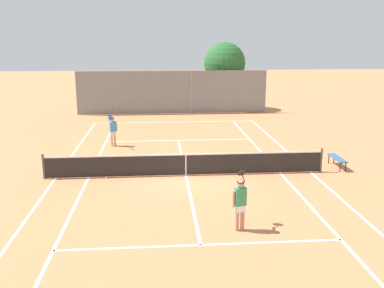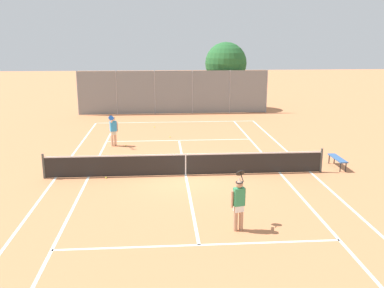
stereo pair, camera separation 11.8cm
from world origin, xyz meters
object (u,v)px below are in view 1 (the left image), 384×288
at_px(loose_tennis_ball_3, 169,137).
at_px(loose_tennis_ball_2, 106,178).
at_px(player_far_left, 113,129).
at_px(loose_tennis_ball_1, 115,130).
at_px(tennis_net, 186,164).
at_px(courtside_bench, 337,159).
at_px(tree_behind_left, 225,64).
at_px(loose_tennis_ball_0, 125,146).
at_px(loose_tennis_ball_4, 154,127).
at_px(player_near_side, 240,202).

bearing_deg(loose_tennis_ball_3, loose_tennis_ball_2, -111.28).
distance_m(player_far_left, loose_tennis_ball_1, 4.11).
distance_m(tennis_net, courtside_bench, 6.97).
bearing_deg(tree_behind_left, loose_tennis_ball_2, -113.69).
xyz_separation_m(tennis_net, loose_tennis_ball_0, (-2.95, 5.27, -0.48)).
relative_size(player_far_left, courtside_bench, 1.18).
bearing_deg(tree_behind_left, tennis_net, -104.00).
bearing_deg(loose_tennis_ball_2, courtside_bench, 4.40).
bearing_deg(loose_tennis_ball_0, loose_tennis_ball_4, 72.85).
xyz_separation_m(tennis_net, loose_tennis_ball_4, (-1.44, 10.15, -0.48)).
distance_m(player_near_side, loose_tennis_ball_2, 7.11).
bearing_deg(loose_tennis_ball_1, player_near_side, -70.90).
relative_size(loose_tennis_ball_3, courtside_bench, 0.04).
relative_size(tennis_net, courtside_bench, 8.00).
bearing_deg(loose_tennis_ball_0, loose_tennis_ball_2, -94.35).
xyz_separation_m(loose_tennis_ball_4, tree_behind_left, (5.76, 7.16, 3.63)).
height_order(player_far_left, loose_tennis_ball_4, player_far_left).
height_order(player_far_left, courtside_bench, player_far_left).
bearing_deg(loose_tennis_ball_0, tree_behind_left, 58.90).
height_order(loose_tennis_ball_2, loose_tennis_ball_4, same).
bearing_deg(courtside_bench, tennis_net, -175.10).
distance_m(loose_tennis_ball_2, loose_tennis_ball_3, 7.89).
distance_m(player_near_side, tree_behind_left, 23.18).
height_order(tennis_net, loose_tennis_ball_0, tennis_net).
distance_m(player_near_side, loose_tennis_ball_3, 12.82).
xyz_separation_m(loose_tennis_ball_0, loose_tennis_ball_2, (-0.42, -5.47, 0.00)).
distance_m(player_far_left, tree_behind_left, 14.58).
relative_size(loose_tennis_ball_0, loose_tennis_ball_4, 1.00).
height_order(player_far_left, loose_tennis_ball_1, player_far_left).
bearing_deg(loose_tennis_ball_4, tennis_net, -81.91).
bearing_deg(loose_tennis_ball_1, tree_behind_left, 44.09).
bearing_deg(loose_tennis_ball_1, player_far_left, -86.11).
bearing_deg(courtside_bench, player_far_left, 155.59).
xyz_separation_m(tennis_net, tree_behind_left, (4.32, 17.31, 3.15)).
bearing_deg(loose_tennis_ball_3, loose_tennis_ball_4, 107.50).
bearing_deg(courtside_bench, tree_behind_left, 98.93).
relative_size(tennis_net, player_near_side, 6.76).
bearing_deg(tennis_net, player_far_left, 123.78).
distance_m(loose_tennis_ball_2, tree_behind_left, 19.46).
xyz_separation_m(loose_tennis_ball_1, courtside_bench, (10.82, -8.79, 0.38)).
bearing_deg(loose_tennis_ball_2, tree_behind_left, 66.31).
bearing_deg(player_far_left, tennis_net, -56.22).
bearing_deg(loose_tennis_ball_2, player_far_left, 92.41).
relative_size(loose_tennis_ball_3, tree_behind_left, 0.01).
height_order(loose_tennis_ball_1, courtside_bench, courtside_bench).
distance_m(loose_tennis_ball_3, loose_tennis_ball_4, 3.14).
xyz_separation_m(loose_tennis_ball_3, courtside_bench, (7.44, -6.56, 0.38)).
relative_size(tennis_net, tree_behind_left, 2.22).
bearing_deg(tennis_net, loose_tennis_ball_1, 112.43).
bearing_deg(tree_behind_left, loose_tennis_ball_3, -115.38).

